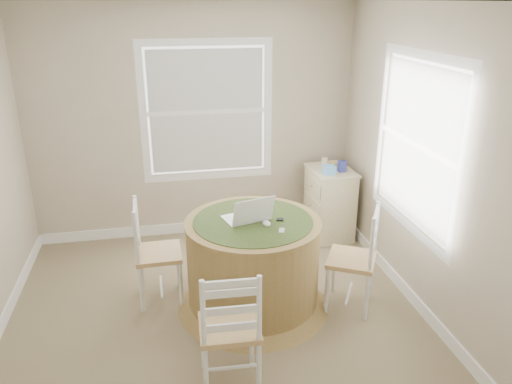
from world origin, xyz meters
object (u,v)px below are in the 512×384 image
object	(u,v)px
chair_left	(159,253)
chair_right	(351,259)
chair_near	(229,327)
corner_chest	(329,203)
laptop	(248,216)
round_table	(253,261)

from	to	relation	value
chair_left	chair_right	size ratio (longest dim) A/B	1.00
chair_near	chair_left	bearing A→B (deg)	-66.26
chair_near	chair_right	size ratio (longest dim) A/B	1.00
chair_near	corner_chest	world-z (taller)	chair_near
chair_right	chair_left	bearing A→B (deg)	-75.93
chair_right	corner_chest	world-z (taller)	chair_right
chair_left	chair_right	distance (m)	1.72
corner_chest	chair_near	bearing A→B (deg)	-127.33
chair_left	laptop	distance (m)	0.91
chair_right	laptop	xyz separation A→B (m)	(-0.89, 0.19, 0.40)
chair_left	corner_chest	world-z (taller)	chair_left
chair_near	round_table	bearing A→B (deg)	-108.13
round_table	chair_near	world-z (taller)	chair_near
round_table	chair_right	bearing A→B (deg)	5.99
round_table	chair_right	world-z (taller)	chair_right
laptop	round_table	bearing A→B (deg)	131.28
chair_right	corner_chest	bearing A→B (deg)	-162.46
laptop	chair_left	bearing A→B (deg)	-33.47
round_table	chair_left	xyz separation A→B (m)	(-0.81, 0.28, 0.02)
chair_left	corner_chest	distance (m)	2.19
laptop	chair_near	bearing A→B (deg)	56.84
round_table	corner_chest	distance (m)	1.70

